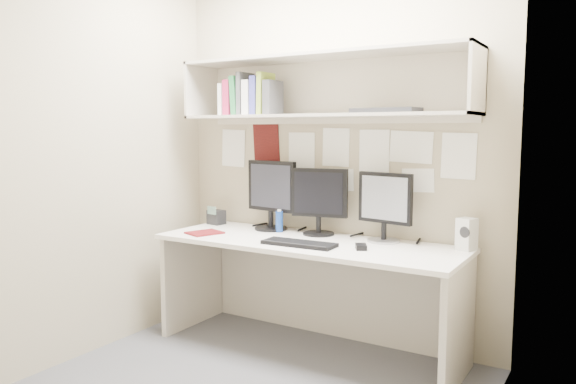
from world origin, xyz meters
The scene contains 18 objects.
wall_back centered at (0.00, 1.00, 1.30)m, with size 2.40×0.02×2.60m, color tan.
wall_front centered at (0.00, -1.00, 1.30)m, with size 2.40×0.02×2.60m, color tan.
wall_left centered at (-1.20, 0.00, 1.30)m, with size 0.02×2.00×2.60m, color tan.
wall_right centered at (1.20, 0.00, 1.30)m, with size 0.02×2.00×2.60m, color tan.
desk centered at (0.00, 0.65, 0.37)m, with size 2.00×0.70×0.73m.
overhead_hutch centered at (0.00, 0.86, 1.72)m, with size 2.00×0.38×0.40m.
pinned_papers centered at (0.00, 0.99, 1.25)m, with size 1.92×0.01×0.48m, color white, non-canonical shape.
monitor_left centered at (-0.42, 0.87, 1.00)m, with size 0.42×0.23×0.49m.
monitor_center centered at (-0.04, 0.87, 0.98)m, with size 0.39×0.21×0.45m.
monitor_right centered at (0.43, 0.87, 0.97)m, with size 0.38×0.21×0.44m.
keyboard centered at (0.03, 0.48, 0.74)m, with size 0.46×0.16×0.02m, color black.
mouse centered at (0.40, 0.58, 0.75)m, with size 0.06×0.10×0.03m, color black.
speaker centered at (0.94, 0.88, 0.83)m, with size 0.12×0.13×0.19m.
blue_bottle centered at (-0.32, 0.81, 0.81)m, with size 0.05×0.05×0.16m.
maroon_notebook centered at (-0.73, 0.49, 0.74)m, with size 0.18×0.22×0.01m, color maroon.
desk_phone centered at (-0.90, 0.84, 0.79)m, with size 0.13×0.12×0.14m.
book_stack centered at (-0.53, 0.77, 1.67)m, with size 0.43×0.18×0.29m.
hutch_tray centered at (0.46, 0.77, 1.55)m, with size 0.42×0.16×0.03m, color black.
Camera 1 is at (1.73, -2.45, 1.44)m, focal length 35.00 mm.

